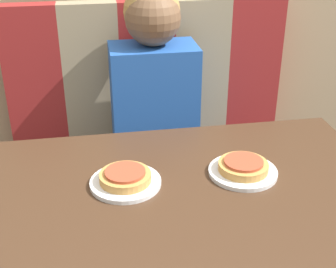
{
  "coord_description": "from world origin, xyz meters",
  "views": [
    {
      "loc": [
        -0.23,
        -1.01,
        1.42
      ],
      "look_at": [
        0.0,
        0.32,
        0.73
      ],
      "focal_mm": 50.0,
      "sensor_mm": 36.0,
      "label": 1
    }
  ],
  "objects_px": {
    "pizza_right": "(243,166)",
    "plate_right": "(243,172)",
    "person": "(154,79)",
    "pizza_left": "(125,176)",
    "plate_left": "(126,183)"
  },
  "relations": [
    {
      "from": "pizza_left",
      "to": "pizza_right",
      "type": "relative_size",
      "value": 1.0
    },
    {
      "from": "person",
      "to": "pizza_left",
      "type": "distance_m",
      "value": 0.63
    },
    {
      "from": "plate_left",
      "to": "plate_right",
      "type": "bearing_deg",
      "value": 0.0
    },
    {
      "from": "pizza_left",
      "to": "person",
      "type": "bearing_deg",
      "value": 75.03
    },
    {
      "from": "person",
      "to": "plate_left",
      "type": "distance_m",
      "value": 0.63
    },
    {
      "from": "pizza_right",
      "to": "plate_right",
      "type": "bearing_deg",
      "value": 0.0
    },
    {
      "from": "plate_left",
      "to": "pizza_left",
      "type": "relative_size",
      "value": 1.38
    },
    {
      "from": "plate_right",
      "to": "pizza_left",
      "type": "xyz_separation_m",
      "value": [
        -0.33,
        0.0,
        0.02
      ]
    },
    {
      "from": "person",
      "to": "pizza_right",
      "type": "distance_m",
      "value": 0.63
    },
    {
      "from": "plate_left",
      "to": "pizza_left",
      "type": "distance_m",
      "value": 0.02
    },
    {
      "from": "plate_left",
      "to": "plate_right",
      "type": "xyz_separation_m",
      "value": [
        0.33,
        0.0,
        0.0
      ]
    },
    {
      "from": "plate_left",
      "to": "pizza_right",
      "type": "distance_m",
      "value": 0.33
    },
    {
      "from": "person",
      "to": "pizza_left",
      "type": "bearing_deg",
      "value": -104.97
    },
    {
      "from": "plate_right",
      "to": "pizza_right",
      "type": "xyz_separation_m",
      "value": [
        -0.0,
        0.0,
        0.02
      ]
    },
    {
      "from": "person",
      "to": "pizza_right",
      "type": "bearing_deg",
      "value": -75.03
    }
  ]
}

